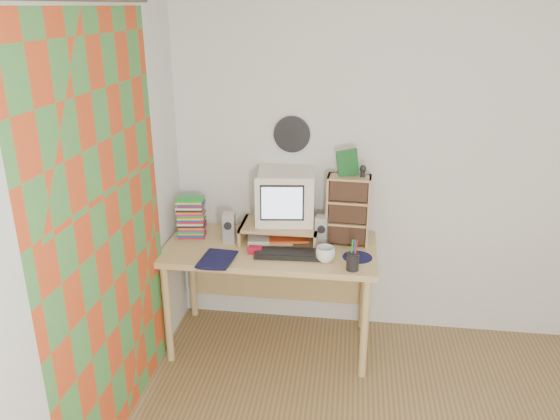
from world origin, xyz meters
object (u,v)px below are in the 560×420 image
(desk, at_px, (272,260))
(crt_monitor, at_px, (285,198))
(dvd_stack, at_px, (191,219))
(mug, at_px, (325,254))
(diary, at_px, (202,256))
(cd_rack, at_px, (348,210))
(keyboard, at_px, (289,254))

(desk, xyz_separation_m, crt_monitor, (0.08, 0.09, 0.43))
(dvd_stack, distance_m, mug, 0.98)
(desk, xyz_separation_m, diary, (-0.39, -0.33, 0.16))
(cd_rack, relative_size, mug, 3.81)
(crt_monitor, relative_size, mug, 2.97)
(cd_rack, distance_m, mug, 0.38)
(cd_rack, relative_size, diary, 1.93)
(mug, distance_m, diary, 0.77)
(desk, height_order, diary, diary)
(crt_monitor, relative_size, dvd_stack, 1.44)
(desk, relative_size, dvd_stack, 5.52)
(desk, distance_m, cd_rack, 0.63)
(keyboard, height_order, dvd_stack, dvd_stack)
(mug, height_order, diary, mug)
(cd_rack, height_order, diary, cd_rack)
(crt_monitor, bearing_deg, keyboard, -83.73)
(cd_rack, bearing_deg, mug, -109.97)
(crt_monitor, height_order, diary, crt_monitor)
(dvd_stack, xyz_separation_m, cd_rack, (1.06, 0.02, 0.11))
(cd_rack, xyz_separation_m, diary, (-0.90, -0.38, -0.21))
(desk, distance_m, mug, 0.48)
(dvd_stack, xyz_separation_m, mug, (0.94, -0.28, -0.08))
(desk, distance_m, dvd_stack, 0.62)
(mug, bearing_deg, desk, 146.99)
(dvd_stack, height_order, mug, dvd_stack)
(desk, xyz_separation_m, mug, (0.38, -0.24, 0.18))
(desk, xyz_separation_m, keyboard, (0.15, -0.20, 0.15))
(desk, bearing_deg, dvd_stack, 176.49)
(cd_rack, bearing_deg, desk, -170.71)
(desk, relative_size, crt_monitor, 3.83)
(dvd_stack, bearing_deg, desk, -11.39)
(desk, distance_m, diary, 0.54)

